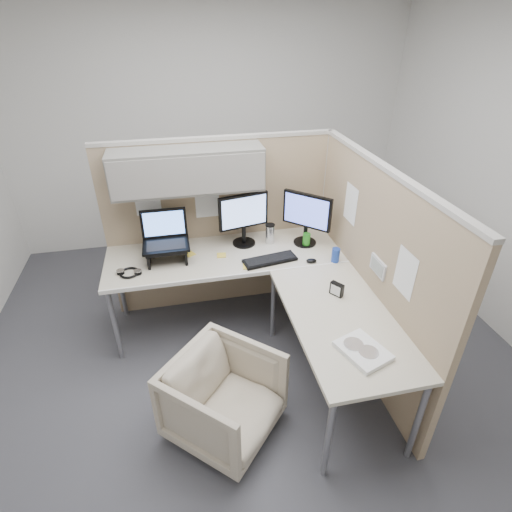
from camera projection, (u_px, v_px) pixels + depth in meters
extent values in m
plane|color=#3D3C42|center=(251.00, 359.00, 3.34)|extent=(4.50, 4.50, 0.00)
cube|color=tan|center=(220.00, 227.00, 3.66)|extent=(2.00, 0.05, 1.60)
cube|color=#A8A399|center=(215.00, 138.00, 3.24)|extent=(2.00, 0.06, 0.03)
cube|color=slate|center=(187.00, 169.00, 3.17)|extent=(1.20, 0.34, 0.34)
cube|color=gray|center=(189.00, 177.00, 3.02)|extent=(1.18, 0.01, 0.30)
plane|color=white|center=(147.00, 198.00, 3.35)|extent=(0.26, 0.00, 0.26)
plane|color=white|center=(207.00, 201.00, 3.48)|extent=(0.26, 0.00, 0.26)
cube|color=tan|center=(369.00, 273.00, 3.01)|extent=(0.05, 2.00, 1.60)
cube|color=#A8A399|center=(388.00, 169.00, 2.59)|extent=(0.06, 2.00, 0.03)
cube|color=#A8A399|center=(323.00, 217.00, 3.84)|extent=(0.06, 0.06, 1.60)
cube|color=silver|center=(379.00, 267.00, 2.79)|extent=(0.02, 0.20, 0.12)
cube|color=gray|center=(377.00, 267.00, 2.79)|extent=(0.00, 0.16, 0.09)
plane|color=white|center=(351.00, 204.00, 3.13)|extent=(0.00, 0.26, 0.26)
plane|color=white|center=(405.00, 273.00, 2.47)|extent=(0.00, 0.26, 0.26)
cube|color=beige|center=(226.00, 255.00, 3.40)|extent=(2.00, 0.68, 0.03)
cube|color=beige|center=(341.00, 318.00, 2.69)|extent=(0.68, 1.30, 0.03)
cube|color=white|center=(232.00, 277.00, 3.12)|extent=(2.00, 0.02, 0.03)
cylinder|color=gray|center=(115.00, 325.00, 3.18)|extent=(0.04, 0.04, 0.70)
cylinder|color=gray|center=(120.00, 284.00, 3.66)|extent=(0.04, 0.04, 0.70)
cylinder|color=gray|center=(328.00, 439.00, 2.33)|extent=(0.04, 0.04, 0.70)
cylinder|color=gray|center=(418.00, 420.00, 2.43)|extent=(0.04, 0.04, 0.70)
cylinder|color=gray|center=(273.00, 304.00, 3.41)|extent=(0.04, 0.04, 0.70)
imported|color=beige|center=(224.00, 395.00, 2.62)|extent=(0.88, 0.88, 0.66)
cylinder|color=black|center=(244.00, 243.00, 3.54)|extent=(0.20, 0.20, 0.02)
cylinder|color=black|center=(244.00, 235.00, 3.50)|extent=(0.04, 0.04, 0.15)
cube|color=black|center=(243.00, 211.00, 3.38)|extent=(0.44, 0.13, 0.30)
cube|color=#8EAEF6|center=(244.00, 212.00, 3.37)|extent=(0.39, 0.09, 0.26)
cylinder|color=black|center=(305.00, 242.00, 3.55)|extent=(0.20, 0.20, 0.02)
cylinder|color=black|center=(305.00, 234.00, 3.51)|extent=(0.04, 0.04, 0.15)
cube|color=black|center=(307.00, 211.00, 3.39)|extent=(0.34, 0.33, 0.30)
cube|color=#576CEC|center=(306.00, 211.00, 3.38)|extent=(0.29, 0.28, 0.26)
cube|color=black|center=(166.00, 247.00, 3.24)|extent=(0.33, 0.26, 0.02)
cube|color=black|center=(149.00, 255.00, 3.24)|extent=(0.02, 0.24, 0.13)
cube|color=black|center=(185.00, 252.00, 3.29)|extent=(0.02, 0.24, 0.13)
cube|color=black|center=(166.00, 246.00, 3.23)|extent=(0.37, 0.26, 0.02)
cube|color=black|center=(164.00, 223.00, 3.29)|extent=(0.37, 0.06, 0.24)
cube|color=#598CF2|center=(164.00, 224.00, 3.29)|extent=(0.33, 0.04, 0.19)
cube|color=black|center=(270.00, 260.00, 3.28)|extent=(0.46, 0.21, 0.02)
ellipsoid|color=black|center=(311.00, 261.00, 3.27)|extent=(0.09, 0.07, 0.03)
cylinder|color=silver|center=(270.00, 234.00, 3.52)|extent=(0.08, 0.08, 0.17)
cylinder|color=black|center=(270.00, 225.00, 3.47)|extent=(0.08, 0.08, 0.01)
cylinder|color=#1E3FA5|center=(336.00, 255.00, 3.26)|extent=(0.07, 0.07, 0.12)
cylinder|color=#268C1E|center=(306.00, 240.00, 3.48)|extent=(0.07, 0.07, 0.12)
cube|color=yellow|center=(190.00, 254.00, 3.38)|extent=(0.10, 0.10, 0.01)
cube|color=yellow|center=(221.00, 255.00, 3.36)|extent=(0.08, 0.08, 0.01)
cube|color=yellow|center=(248.00, 267.00, 3.21)|extent=(0.09, 0.09, 0.01)
torus|color=black|center=(129.00, 273.00, 3.12)|extent=(0.19, 0.19, 0.02)
cylinder|color=black|center=(121.00, 272.00, 3.12)|extent=(0.06, 0.06, 0.03)
cylinder|color=black|center=(138.00, 272.00, 3.12)|extent=(0.06, 0.06, 0.03)
cube|color=white|center=(363.00, 351.00, 2.39)|extent=(0.32, 0.36, 0.03)
cylinder|color=silver|center=(369.00, 352.00, 2.36)|extent=(0.12, 0.12, 0.00)
cylinder|color=silver|center=(354.00, 344.00, 2.42)|extent=(0.12, 0.12, 0.00)
cube|color=black|center=(337.00, 289.00, 2.87)|extent=(0.09, 0.10, 0.10)
cube|color=white|center=(335.00, 290.00, 2.86)|extent=(0.05, 0.07, 0.08)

